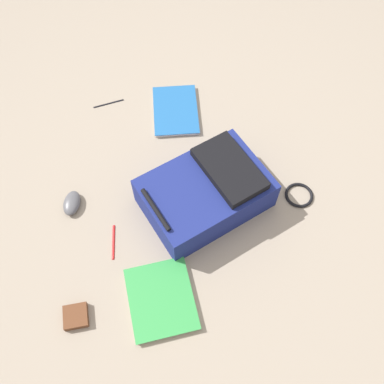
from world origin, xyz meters
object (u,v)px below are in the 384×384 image
at_px(book_manual, 161,299).
at_px(pen_blue, 108,103).
at_px(backpack, 207,192).
at_px(book_blue, 176,111).
at_px(cable_coil, 299,195).
at_px(pen_black, 113,242).
at_px(earbud_pouch, 76,316).
at_px(computer_mouse, 72,203).

distance_m(book_manual, pen_blue, 0.91).
height_order(backpack, pen_blue, backpack).
bearing_deg(book_blue, cable_coil, -37.10).
height_order(cable_coil, pen_blue, cable_coil).
bearing_deg(book_manual, pen_blue, 110.55).
relative_size(backpack, pen_black, 4.02).
bearing_deg(earbud_pouch, computer_mouse, 103.22).
distance_m(cable_coil, pen_blue, 0.91).
relative_size(cable_coil, pen_black, 0.82).
bearing_deg(earbud_pouch, book_manual, 15.44).
relative_size(backpack, earbud_pouch, 6.84).
relative_size(pen_blue, earbud_pouch, 1.72).
relative_size(backpack, book_manual, 1.74).
distance_m(book_manual, pen_black, 0.28).
relative_size(book_manual, earbud_pouch, 3.94).
bearing_deg(book_blue, earbud_pouch, -105.75).
relative_size(computer_mouse, pen_blue, 0.77).
relative_size(cable_coil, earbud_pouch, 1.39).
bearing_deg(computer_mouse, pen_black, -38.11).
bearing_deg(earbud_pouch, backpack, 48.82).
xyz_separation_m(backpack, cable_coil, (0.36, 0.05, -0.07)).
height_order(computer_mouse, pen_blue, computer_mouse).
xyz_separation_m(book_manual, earbud_pouch, (-0.28, -0.08, 0.00)).
xyz_separation_m(book_blue, pen_black, (-0.17, -0.63, -0.00)).
relative_size(cable_coil, pen_blue, 0.81).
xyz_separation_m(backpack, pen_black, (-0.33, -0.19, -0.07)).
bearing_deg(pen_black, pen_blue, 100.81).
relative_size(pen_black, pen_blue, 0.99).
relative_size(backpack, pen_blue, 3.97).
bearing_deg(cable_coil, backpack, -172.23).
bearing_deg(pen_blue, pen_black, -79.19).
relative_size(book_manual, computer_mouse, 2.97).
bearing_deg(pen_blue, book_manual, -69.45).
xyz_separation_m(book_manual, pen_black, (-0.20, 0.20, -0.01)).
bearing_deg(book_manual, computer_mouse, 137.59).
bearing_deg(book_blue, book_manual, -88.53).
distance_m(backpack, book_manual, 0.42).
xyz_separation_m(book_blue, cable_coil, (0.51, -0.39, -0.00)).
xyz_separation_m(book_blue, book_manual, (0.02, -0.83, 0.00)).
distance_m(book_manual, cable_coil, 0.66).
bearing_deg(cable_coil, earbud_pouch, -146.00).
height_order(book_manual, cable_coil, book_manual).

